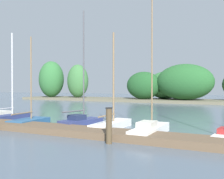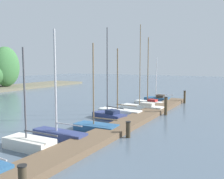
{
  "view_description": "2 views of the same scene",
  "coord_description": "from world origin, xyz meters",
  "px_view_note": "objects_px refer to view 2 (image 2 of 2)",
  "views": [
    {
      "loc": [
        9.1,
        -0.73,
        2.53
      ],
      "look_at": [
        2.49,
        12.73,
        2.34
      ],
      "focal_mm": 41.78,
      "sensor_mm": 36.0,
      "label": 1
    },
    {
      "loc": [
        -16.26,
        3.29,
        4.37
      ],
      "look_at": [
        -0.81,
        12.11,
        2.53
      ],
      "focal_mm": 38.74,
      "sensor_mm": 36.0,
      "label": 2
    }
  ],
  "objects_px": {
    "sailboat_6": "(141,107)",
    "mooring_piling_2": "(166,106)",
    "sailboat_7": "(149,101)",
    "mooring_piling_1": "(128,129)",
    "mooring_piling_3": "(185,97)",
    "sailboat_2": "(58,132)",
    "sailboat_3": "(95,126)",
    "sailboat_5": "(118,111)",
    "sailboat_4": "(109,114)",
    "sailboat_1": "(28,142)",
    "sailboat_8": "(157,98)"
  },
  "relations": [
    {
      "from": "sailboat_5",
      "to": "sailboat_3",
      "type": "bearing_deg",
      "value": 101.53
    },
    {
      "from": "sailboat_6",
      "to": "sailboat_7",
      "type": "distance_m",
      "value": 3.72
    },
    {
      "from": "sailboat_7",
      "to": "mooring_piling_1",
      "type": "distance_m",
      "value": 12.61
    },
    {
      "from": "sailboat_2",
      "to": "mooring_piling_3",
      "type": "xyz_separation_m",
      "value": [
        17.03,
        -3.42,
        0.34
      ]
    },
    {
      "from": "sailboat_3",
      "to": "sailboat_5",
      "type": "distance_m",
      "value": 5.54
    },
    {
      "from": "sailboat_4",
      "to": "sailboat_6",
      "type": "height_order",
      "value": "sailboat_6"
    },
    {
      "from": "sailboat_2",
      "to": "mooring_piling_3",
      "type": "distance_m",
      "value": 17.37
    },
    {
      "from": "mooring_piling_2",
      "to": "mooring_piling_1",
      "type": "bearing_deg",
      "value": -179.99
    },
    {
      "from": "sailboat_3",
      "to": "mooring_piling_2",
      "type": "height_order",
      "value": "sailboat_3"
    },
    {
      "from": "sailboat_6",
      "to": "mooring_piling_1",
      "type": "distance_m",
      "value": 8.91
    },
    {
      "from": "sailboat_1",
      "to": "sailboat_6",
      "type": "bearing_deg",
      "value": -96.66
    },
    {
      "from": "sailboat_5",
      "to": "mooring_piling_1",
      "type": "bearing_deg",
      "value": 122.95
    },
    {
      "from": "sailboat_7",
      "to": "mooring_piling_2",
      "type": "bearing_deg",
      "value": 133.88
    },
    {
      "from": "sailboat_4",
      "to": "sailboat_6",
      "type": "distance_m",
      "value": 4.81
    },
    {
      "from": "sailboat_6",
      "to": "sailboat_7",
      "type": "height_order",
      "value": "sailboat_6"
    },
    {
      "from": "sailboat_5",
      "to": "mooring_piling_3",
      "type": "xyz_separation_m",
      "value": [
        8.96,
        -3.67,
        0.41
      ]
    },
    {
      "from": "sailboat_7",
      "to": "mooring_piling_3",
      "type": "relative_size",
      "value": 5.03
    },
    {
      "from": "sailboat_4",
      "to": "mooring_piling_2",
      "type": "relative_size",
      "value": 4.55
    },
    {
      "from": "sailboat_6",
      "to": "mooring_piling_3",
      "type": "distance_m",
      "value": 6.81
    },
    {
      "from": "sailboat_2",
      "to": "mooring_piling_3",
      "type": "bearing_deg",
      "value": -102.62
    },
    {
      "from": "sailboat_3",
      "to": "mooring_piling_1",
      "type": "xyz_separation_m",
      "value": [
        -0.37,
        -2.65,
        0.22
      ]
    },
    {
      "from": "sailboat_1",
      "to": "mooring_piling_3",
      "type": "distance_m",
      "value": 19.45
    },
    {
      "from": "mooring_piling_2",
      "to": "mooring_piling_3",
      "type": "distance_m",
      "value": 7.31
    },
    {
      "from": "sailboat_5",
      "to": "sailboat_7",
      "type": "xyz_separation_m",
      "value": [
        6.35,
        -0.38,
        0.09
      ]
    },
    {
      "from": "sailboat_4",
      "to": "sailboat_8",
      "type": "xyz_separation_m",
      "value": [
        10.94,
        -0.27,
        -0.05
      ]
    },
    {
      "from": "sailboat_8",
      "to": "mooring_piling_1",
      "type": "height_order",
      "value": "sailboat_8"
    },
    {
      "from": "mooring_piling_1",
      "to": "mooring_piling_3",
      "type": "distance_m",
      "value": 14.76
    },
    {
      "from": "sailboat_7",
      "to": "sailboat_5",
      "type": "bearing_deg",
      "value": 94.71
    },
    {
      "from": "mooring_piling_2",
      "to": "sailboat_3",
      "type": "bearing_deg",
      "value": 159.49
    },
    {
      "from": "sailboat_1",
      "to": "sailboat_4",
      "type": "relative_size",
      "value": 0.72
    },
    {
      "from": "sailboat_2",
      "to": "sailboat_4",
      "type": "xyz_separation_m",
      "value": [
        6.02,
        0.07,
        -0.01
      ]
    },
    {
      "from": "sailboat_1",
      "to": "mooring_piling_3",
      "type": "xyz_separation_m",
      "value": [
        19.11,
        -3.61,
        0.39
      ]
    },
    {
      "from": "sailboat_5",
      "to": "sailboat_7",
      "type": "relative_size",
      "value": 0.79
    },
    {
      "from": "sailboat_2",
      "to": "mooring_piling_2",
      "type": "bearing_deg",
      "value": -111.12
    },
    {
      "from": "sailboat_1",
      "to": "sailboat_5",
      "type": "height_order",
      "value": "sailboat_5"
    },
    {
      "from": "sailboat_6",
      "to": "sailboat_7",
      "type": "bearing_deg",
      "value": -79.46
    },
    {
      "from": "sailboat_4",
      "to": "sailboat_1",
      "type": "bearing_deg",
      "value": 103.15
    },
    {
      "from": "sailboat_6",
      "to": "mooring_piling_2",
      "type": "height_order",
      "value": "sailboat_6"
    },
    {
      "from": "sailboat_8",
      "to": "mooring_piling_1",
      "type": "relative_size",
      "value": 5.25
    },
    {
      "from": "sailboat_3",
      "to": "sailboat_7",
      "type": "distance_m",
      "value": 11.8
    },
    {
      "from": "mooring_piling_2",
      "to": "sailboat_5",
      "type": "bearing_deg",
      "value": 113.7
    },
    {
      "from": "sailboat_7",
      "to": "mooring_piling_1",
      "type": "relative_size",
      "value": 7.38
    },
    {
      "from": "sailboat_2",
      "to": "sailboat_7",
      "type": "bearing_deg",
      "value": -91.75
    },
    {
      "from": "sailboat_3",
      "to": "sailboat_4",
      "type": "relative_size",
      "value": 0.79
    },
    {
      "from": "mooring_piling_3",
      "to": "sailboat_8",
      "type": "bearing_deg",
      "value": 91.16
    },
    {
      "from": "sailboat_5",
      "to": "mooring_piling_1",
      "type": "xyz_separation_m",
      "value": [
        -5.8,
        -3.76,
        0.18
      ]
    },
    {
      "from": "sailboat_2",
      "to": "mooring_piling_1",
      "type": "height_order",
      "value": "sailboat_2"
    },
    {
      "from": "sailboat_3",
      "to": "sailboat_4",
      "type": "distance_m",
      "value": 3.51
    },
    {
      "from": "sailboat_4",
      "to": "sailboat_7",
      "type": "height_order",
      "value": "sailboat_7"
    },
    {
      "from": "mooring_piling_2",
      "to": "mooring_piling_3",
      "type": "height_order",
      "value": "mooring_piling_2"
    }
  ]
}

